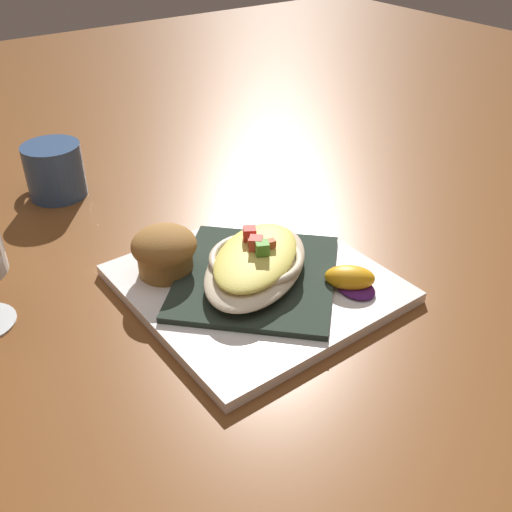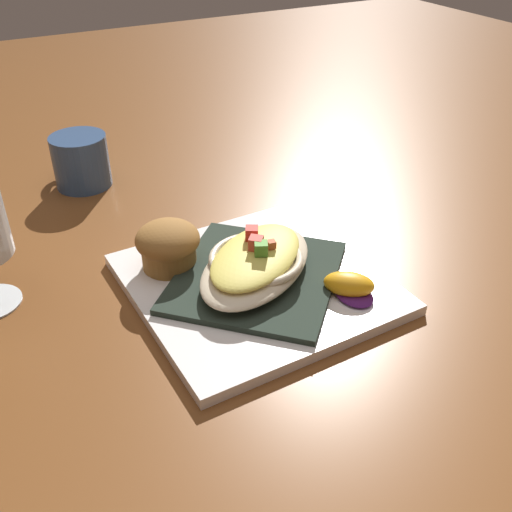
# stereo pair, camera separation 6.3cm
# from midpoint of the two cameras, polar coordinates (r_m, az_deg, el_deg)

# --- Properties ---
(ground_plane) EXTENTS (2.60, 2.60, 0.00)m
(ground_plane) POSITION_cam_midpoint_polar(r_m,az_deg,el_deg) (0.65, 2.76, -3.21)
(ground_plane) COLOR brown
(square_plate) EXTENTS (0.27, 0.27, 0.01)m
(square_plate) POSITION_cam_midpoint_polar(r_m,az_deg,el_deg) (0.65, 2.77, -2.76)
(square_plate) COLOR white
(square_plate) RESTS_ON ground_plane
(folded_napkin) EXTENTS (0.25, 0.25, 0.01)m
(folded_napkin) POSITION_cam_midpoint_polar(r_m,az_deg,el_deg) (0.64, 2.80, -2.06)
(folded_napkin) COLOR #243027
(folded_napkin) RESTS_ON square_plate
(gratin_dish) EXTENTS (0.20, 0.18, 0.05)m
(gratin_dish) POSITION_cam_midpoint_polar(r_m,az_deg,el_deg) (0.63, 2.85, -0.58)
(gratin_dish) COLOR beige
(gratin_dish) RESTS_ON folded_napkin
(muffin) EXTENTS (0.07, 0.07, 0.05)m
(muffin) POSITION_cam_midpoint_polar(r_m,az_deg,el_deg) (0.65, -5.78, 1.01)
(muffin) COLOR olive
(muffin) RESTS_ON square_plate
(orange_garnish) EXTENTS (0.06, 0.06, 0.02)m
(orange_garnish) POSITION_cam_midpoint_polar(r_m,az_deg,el_deg) (0.63, 11.89, -2.97)
(orange_garnish) COLOR #4C195E
(orange_garnish) RESTS_ON square_plate
(coffee_mug) EXTENTS (0.08, 0.11, 0.08)m
(coffee_mug) POSITION_cam_midpoint_polar(r_m,az_deg,el_deg) (0.88, -14.60, 8.58)
(coffee_mug) COLOR #304A72
(coffee_mug) RESTS_ON ground_plane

